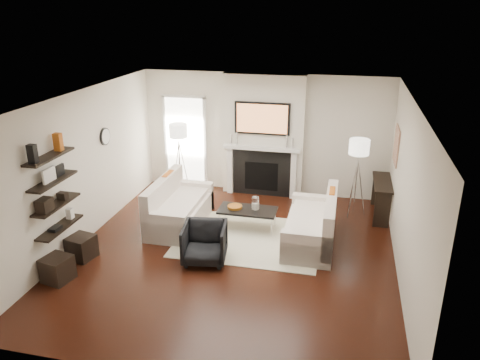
% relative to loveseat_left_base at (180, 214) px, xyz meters
% --- Properties ---
extents(room_envelope, '(6.00, 6.00, 6.00)m').
position_rel_loveseat_left_base_xyz_m(room_envelope, '(1.27, -0.89, 1.14)').
color(room_envelope, black).
rests_on(room_envelope, ground).
extents(chimney_breast, '(1.80, 0.25, 2.70)m').
position_rel_loveseat_left_base_xyz_m(chimney_breast, '(1.27, 1.98, 1.14)').
color(chimney_breast, silver).
rests_on(chimney_breast, floor).
extents(fireplace_surround, '(1.30, 0.02, 1.04)m').
position_rel_loveseat_left_base_xyz_m(fireplace_surround, '(1.27, 1.85, 0.31)').
color(fireplace_surround, black).
rests_on(fireplace_surround, floor).
extents(firebox, '(0.75, 0.02, 0.65)m').
position_rel_loveseat_left_base_xyz_m(firebox, '(1.27, 1.84, 0.24)').
color(firebox, black).
rests_on(firebox, floor).
extents(mantel_pilaster_l, '(0.12, 0.08, 1.10)m').
position_rel_loveseat_left_base_xyz_m(mantel_pilaster_l, '(0.55, 1.82, 0.34)').
color(mantel_pilaster_l, white).
rests_on(mantel_pilaster_l, floor).
extents(mantel_pilaster_r, '(0.12, 0.08, 1.10)m').
position_rel_loveseat_left_base_xyz_m(mantel_pilaster_r, '(1.99, 1.82, 0.34)').
color(mantel_pilaster_r, white).
rests_on(mantel_pilaster_r, floor).
extents(mantel_shelf, '(1.70, 0.18, 0.07)m').
position_rel_loveseat_left_base_xyz_m(mantel_shelf, '(1.27, 1.80, 0.91)').
color(mantel_shelf, white).
rests_on(mantel_shelf, chimney_breast).
extents(tv_body, '(1.20, 0.06, 0.70)m').
position_rel_loveseat_left_base_xyz_m(tv_body, '(1.27, 1.82, 1.57)').
color(tv_body, black).
rests_on(tv_body, chimney_breast).
extents(tv_screen, '(1.10, 0.00, 0.62)m').
position_rel_loveseat_left_base_xyz_m(tv_screen, '(1.27, 1.79, 1.57)').
color(tv_screen, '#BF723F').
rests_on(tv_screen, tv_body).
extents(candlestick_l_tall, '(0.04, 0.04, 0.30)m').
position_rel_loveseat_left_base_xyz_m(candlestick_l_tall, '(0.72, 1.81, 1.09)').
color(candlestick_l_tall, silver).
rests_on(candlestick_l_tall, mantel_shelf).
extents(candlestick_l_short, '(0.04, 0.04, 0.24)m').
position_rel_loveseat_left_base_xyz_m(candlestick_l_short, '(0.59, 1.81, 1.06)').
color(candlestick_l_short, silver).
rests_on(candlestick_l_short, mantel_shelf).
extents(candlestick_r_tall, '(0.04, 0.04, 0.30)m').
position_rel_loveseat_left_base_xyz_m(candlestick_r_tall, '(1.82, 1.81, 1.09)').
color(candlestick_r_tall, silver).
rests_on(candlestick_r_tall, mantel_shelf).
extents(candlestick_r_short, '(0.04, 0.04, 0.24)m').
position_rel_loveseat_left_base_xyz_m(candlestick_r_short, '(1.95, 1.81, 1.06)').
color(candlestick_r_short, silver).
rests_on(candlestick_r_short, mantel_shelf).
extents(hallway_panel, '(0.90, 0.02, 2.10)m').
position_rel_loveseat_left_base_xyz_m(hallway_panel, '(-0.58, 2.09, 0.84)').
color(hallway_panel, white).
rests_on(hallway_panel, floor).
extents(door_trim_l, '(0.06, 0.06, 2.16)m').
position_rel_loveseat_left_base_xyz_m(door_trim_l, '(-1.06, 2.07, 0.84)').
color(door_trim_l, white).
rests_on(door_trim_l, floor).
extents(door_trim_r, '(0.06, 0.06, 2.16)m').
position_rel_loveseat_left_base_xyz_m(door_trim_r, '(-0.10, 2.07, 0.84)').
color(door_trim_r, white).
rests_on(door_trim_r, floor).
extents(door_trim_top, '(1.02, 0.06, 0.06)m').
position_rel_loveseat_left_base_xyz_m(door_trim_top, '(-0.58, 2.07, 1.92)').
color(door_trim_top, white).
rests_on(door_trim_top, wall_back).
extents(rug, '(2.60, 2.00, 0.01)m').
position_rel_loveseat_left_base_xyz_m(rug, '(1.45, -0.30, -0.20)').
color(rug, beige).
rests_on(rug, floor).
extents(loveseat_left_base, '(0.85, 1.80, 0.42)m').
position_rel_loveseat_left_base_xyz_m(loveseat_left_base, '(0.00, 0.00, 0.00)').
color(loveseat_left_base, silver).
rests_on(loveseat_left_base, floor).
extents(loveseat_left_back, '(0.18, 1.80, 0.80)m').
position_rel_loveseat_left_base_xyz_m(loveseat_left_back, '(-0.33, 0.00, 0.32)').
color(loveseat_left_back, silver).
rests_on(loveseat_left_back, floor).
extents(loveseat_left_arm_n, '(0.85, 0.18, 0.60)m').
position_rel_loveseat_left_base_xyz_m(loveseat_left_arm_n, '(0.00, -0.81, 0.09)').
color(loveseat_left_arm_n, silver).
rests_on(loveseat_left_arm_n, floor).
extents(loveseat_left_arm_s, '(0.85, 0.18, 0.60)m').
position_rel_loveseat_left_base_xyz_m(loveseat_left_arm_s, '(0.00, 0.81, 0.09)').
color(loveseat_left_arm_s, silver).
rests_on(loveseat_left_arm_s, floor).
extents(loveseat_left_cushion, '(0.63, 1.44, 0.10)m').
position_rel_loveseat_left_base_xyz_m(loveseat_left_cushion, '(0.05, 0.00, 0.26)').
color(loveseat_left_cushion, silver).
rests_on(loveseat_left_cushion, loveseat_left_base).
extents(pillow_left_orange, '(0.10, 0.42, 0.42)m').
position_rel_loveseat_left_base_xyz_m(pillow_left_orange, '(-0.33, 0.30, 0.52)').
color(pillow_left_orange, '#BA5A16').
rests_on(pillow_left_orange, loveseat_left_cushion).
extents(pillow_left_charcoal, '(0.10, 0.40, 0.40)m').
position_rel_loveseat_left_base_xyz_m(pillow_left_charcoal, '(-0.33, -0.30, 0.51)').
color(pillow_left_charcoal, black).
rests_on(pillow_left_charcoal, loveseat_left_cushion).
extents(loveseat_right_base, '(0.85, 1.80, 0.42)m').
position_rel_loveseat_left_base_xyz_m(loveseat_right_base, '(2.55, -0.19, 0.00)').
color(loveseat_right_base, silver).
rests_on(loveseat_right_base, floor).
extents(loveseat_right_back, '(0.18, 1.80, 0.80)m').
position_rel_loveseat_left_base_xyz_m(loveseat_right_back, '(2.88, -0.19, 0.32)').
color(loveseat_right_back, silver).
rests_on(loveseat_right_back, floor).
extents(loveseat_right_arm_n, '(0.85, 0.18, 0.60)m').
position_rel_loveseat_left_base_xyz_m(loveseat_right_arm_n, '(2.55, -1.00, 0.09)').
color(loveseat_right_arm_n, silver).
rests_on(loveseat_right_arm_n, floor).
extents(loveseat_right_arm_s, '(0.85, 0.18, 0.60)m').
position_rel_loveseat_left_base_xyz_m(loveseat_right_arm_s, '(2.55, 0.62, 0.09)').
color(loveseat_right_arm_s, silver).
rests_on(loveseat_right_arm_s, floor).
extents(loveseat_right_cushion, '(0.63, 1.44, 0.10)m').
position_rel_loveseat_left_base_xyz_m(loveseat_right_cushion, '(2.50, -0.19, 0.26)').
color(loveseat_right_cushion, silver).
rests_on(loveseat_right_cushion, loveseat_right_base).
extents(pillow_right_orange, '(0.10, 0.42, 0.42)m').
position_rel_loveseat_left_base_xyz_m(pillow_right_orange, '(2.88, 0.11, 0.52)').
color(pillow_right_orange, '#BA5A16').
rests_on(pillow_right_orange, loveseat_right_cushion).
extents(pillow_right_charcoal, '(0.10, 0.40, 0.40)m').
position_rel_loveseat_left_base_xyz_m(pillow_right_charcoal, '(2.88, -0.49, 0.51)').
color(pillow_right_charcoal, black).
rests_on(pillow_right_charcoal, loveseat_right_cushion).
extents(coffee_table, '(1.10, 0.55, 0.04)m').
position_rel_loveseat_left_base_xyz_m(coffee_table, '(1.33, 0.09, 0.19)').
color(coffee_table, black).
rests_on(coffee_table, floor).
extents(coffee_leg_nw, '(0.02, 0.02, 0.38)m').
position_rel_loveseat_left_base_xyz_m(coffee_leg_nw, '(0.83, -0.13, -0.02)').
color(coffee_leg_nw, silver).
rests_on(coffee_leg_nw, floor).
extents(coffee_leg_ne, '(0.02, 0.02, 0.38)m').
position_rel_loveseat_left_base_xyz_m(coffee_leg_ne, '(1.83, -0.13, -0.02)').
color(coffee_leg_ne, silver).
rests_on(coffee_leg_ne, floor).
extents(coffee_leg_sw, '(0.02, 0.02, 0.38)m').
position_rel_loveseat_left_base_xyz_m(coffee_leg_sw, '(0.83, 0.31, -0.02)').
color(coffee_leg_sw, silver).
rests_on(coffee_leg_sw, floor).
extents(coffee_leg_se, '(0.02, 0.02, 0.38)m').
position_rel_loveseat_left_base_xyz_m(coffee_leg_se, '(1.83, 0.31, -0.02)').
color(coffee_leg_se, silver).
rests_on(coffee_leg_se, floor).
extents(hurricane_glass, '(0.14, 0.14, 0.25)m').
position_rel_loveseat_left_base_xyz_m(hurricane_glass, '(1.48, 0.09, 0.35)').
color(hurricane_glass, white).
rests_on(hurricane_glass, coffee_table).
extents(hurricane_candle, '(0.09, 0.09, 0.14)m').
position_rel_loveseat_left_base_xyz_m(hurricane_candle, '(1.48, 0.09, 0.29)').
color(hurricane_candle, white).
rests_on(hurricane_candle, coffee_table).
extents(copper_bowl, '(0.28, 0.28, 0.05)m').
position_rel_loveseat_left_base_xyz_m(copper_bowl, '(1.08, 0.09, 0.24)').
color(copper_bowl, '#B6691E').
rests_on(copper_bowl, coffee_table).
extents(armchair, '(0.80, 0.76, 0.73)m').
position_rel_loveseat_left_base_xyz_m(armchair, '(0.88, -1.23, 0.15)').
color(armchair, black).
rests_on(armchair, floor).
extents(lamp_left_post, '(0.02, 0.02, 1.20)m').
position_rel_loveseat_left_base_xyz_m(lamp_left_post, '(-0.58, 1.64, 0.39)').
color(lamp_left_post, silver).
rests_on(lamp_left_post, floor).
extents(lamp_left_shade, '(0.40, 0.40, 0.30)m').
position_rel_loveseat_left_base_xyz_m(lamp_left_shade, '(-0.58, 1.64, 1.24)').
color(lamp_left_shade, white).
rests_on(lamp_left_shade, lamp_left_post).
extents(lamp_left_leg_a, '(0.25, 0.02, 1.23)m').
position_rel_loveseat_left_base_xyz_m(lamp_left_leg_a, '(-0.47, 1.64, 0.39)').
color(lamp_left_leg_a, silver).
rests_on(lamp_left_leg_a, floor).
extents(lamp_left_leg_b, '(0.14, 0.22, 1.23)m').
position_rel_loveseat_left_base_xyz_m(lamp_left_leg_b, '(-0.64, 1.73, 0.39)').
color(lamp_left_leg_b, silver).
rests_on(lamp_left_leg_b, floor).
extents(lamp_left_leg_c, '(0.14, 0.22, 1.23)m').
position_rel_loveseat_left_base_xyz_m(lamp_left_leg_c, '(-0.64, 1.54, 0.39)').
color(lamp_left_leg_c, silver).
rests_on(lamp_left_leg_c, floor).
extents(lamp_right_post, '(0.02, 0.02, 1.20)m').
position_rel_loveseat_left_base_xyz_m(lamp_right_post, '(3.32, 1.25, 0.39)').
color(lamp_right_post, silver).
rests_on(lamp_right_post, floor).
extents(lamp_right_shade, '(0.40, 0.40, 0.30)m').
position_rel_loveseat_left_base_xyz_m(lamp_right_shade, '(3.32, 1.25, 1.24)').
color(lamp_right_shade, white).
rests_on(lamp_right_shade, lamp_right_post).
extents(lamp_right_leg_a, '(0.25, 0.02, 1.23)m').
position_rel_loveseat_left_base_xyz_m(lamp_right_leg_a, '(3.43, 1.25, 0.39)').
color(lamp_right_leg_a, silver).
rests_on(lamp_right_leg_a, floor).
extents(lamp_right_leg_b, '(0.14, 0.22, 1.23)m').
position_rel_loveseat_left_base_xyz_m(lamp_right_leg_b, '(3.26, 1.35, 0.39)').
color(lamp_right_leg_b, silver).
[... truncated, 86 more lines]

